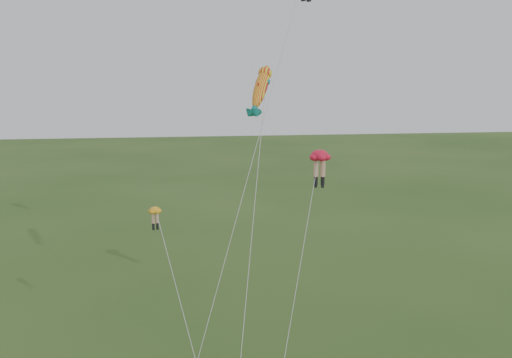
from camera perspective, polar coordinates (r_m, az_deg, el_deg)
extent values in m
cube|color=black|center=(39.37, 4.76, 17.42)|extent=(0.28, 0.36, 0.16)
cube|color=black|center=(39.62, 5.31, 17.36)|extent=(0.28, 0.36, 0.16)
cylinder|color=silver|center=(32.91, -0.30, 2.13)|extent=(8.94, 11.50, 24.07)
ellipsoid|color=red|center=(36.01, 6.39, 2.39)|extent=(1.75, 1.75, 0.70)
cylinder|color=tan|center=(36.13, 6.02, 1.09)|extent=(0.31, 0.31, 1.07)
cylinder|color=black|center=(36.26, 6.00, -0.17)|extent=(0.24, 0.24, 0.54)
cube|color=black|center=(36.32, 5.99, -0.71)|extent=(0.26, 0.35, 0.16)
cylinder|color=tan|center=(36.12, 6.70, 1.08)|extent=(0.31, 0.31, 1.07)
cylinder|color=black|center=(36.25, 6.68, -0.18)|extent=(0.24, 0.24, 0.54)
cube|color=black|center=(36.31, 6.67, -0.72)|extent=(0.26, 0.35, 0.16)
cylinder|color=silver|center=(32.81, 4.44, -8.59)|extent=(4.39, 8.32, 12.18)
ellipsoid|color=#F5AC1F|center=(32.74, -10.07, -3.07)|extent=(1.00, 1.00, 0.39)
cylinder|color=tan|center=(32.80, -10.25, -3.88)|extent=(0.17, 0.17, 0.60)
cylinder|color=black|center=(32.91, -10.23, -4.64)|extent=(0.14, 0.14, 0.30)
cube|color=black|center=(32.96, -10.22, -4.96)|extent=(0.15, 0.20, 0.09)
cylinder|color=tan|center=(32.88, -9.85, -3.84)|extent=(0.17, 0.17, 0.60)
cylinder|color=black|center=(32.98, -9.83, -4.59)|extent=(0.14, 0.14, 0.30)
cube|color=black|center=(33.03, -9.82, -4.92)|extent=(0.15, 0.20, 0.09)
cylinder|color=silver|center=(30.11, -7.30, -13.16)|extent=(2.72, 8.39, 9.42)
ellipsoid|color=yellow|center=(35.23, 0.51, 9.23)|extent=(2.21, 2.78, 3.11)
sphere|color=yellow|center=(35.23, 0.51, 9.23)|extent=(1.44, 1.55, 1.26)
cone|color=#127771|center=(35.23, 0.51, 9.23)|extent=(1.24, 1.40, 1.17)
cone|color=#127771|center=(35.23, 0.51, 9.23)|extent=(1.24, 1.40, 1.17)
cone|color=#127771|center=(35.23, 0.51, 9.23)|extent=(0.70, 0.79, 0.65)
cone|color=#127771|center=(35.23, 0.51, 9.23)|extent=(0.70, 0.79, 0.65)
cone|color=red|center=(35.23, 0.51, 9.23)|extent=(0.73, 0.80, 0.66)
cylinder|color=silver|center=(31.16, -0.67, -5.79)|extent=(3.02, 10.06, 16.09)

